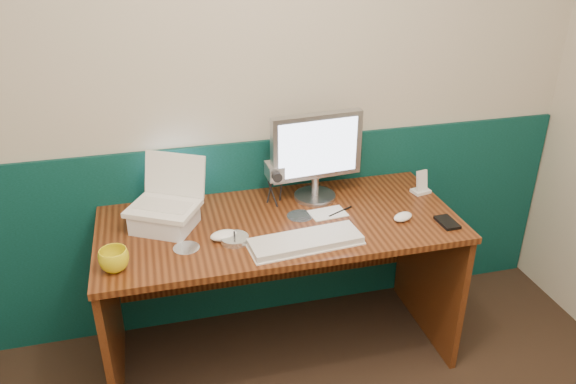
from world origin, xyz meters
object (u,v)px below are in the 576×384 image
object	(u,v)px
keyboard	(306,242)
desk	(280,290)
mug	(114,260)
laptop	(161,186)
monitor	(316,156)
camcorder	(275,182)

from	to	relation	value
keyboard	desk	bearing A→B (deg)	99.83
keyboard	mug	xyz separation A→B (m)	(-0.76, 0.01, 0.03)
desk	mug	xyz separation A→B (m)	(-0.70, -0.21, 0.42)
desk	keyboard	xyz separation A→B (m)	(0.06, -0.22, 0.39)
laptop	mug	world-z (taller)	laptop
monitor	keyboard	xyz separation A→B (m)	(-0.16, -0.40, -0.20)
laptop	camcorder	xyz separation A→B (m)	(0.52, 0.11, -0.09)
monitor	camcorder	world-z (taller)	monitor
laptop	mug	size ratio (longest dim) A/B	2.47
monitor	camcorder	distance (m)	0.23
desk	mug	bearing A→B (deg)	-163.30
mug	camcorder	xyz separation A→B (m)	(0.72, 0.39, 0.07)
monitor	camcorder	bearing A→B (deg)	176.89
desk	camcorder	size ratio (longest dim) A/B	7.24
laptop	mug	bearing A→B (deg)	-96.77
laptop	mug	xyz separation A→B (m)	(-0.21, -0.28, -0.16)
mug	desk	bearing A→B (deg)	16.70
laptop	monitor	distance (m)	0.72
monitor	keyboard	bearing A→B (deg)	-117.12
desk	laptop	world-z (taller)	laptop
keyboard	monitor	bearing A→B (deg)	62.88
desk	keyboard	size ratio (longest dim) A/B	3.43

